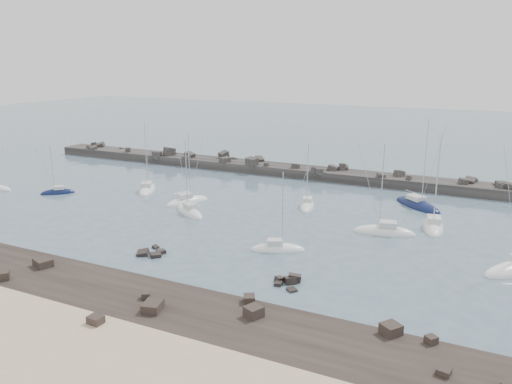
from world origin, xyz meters
TOP-DOWN VIEW (x-y plane):
  - ground at (0.00, 0.00)m, footprint 400.00×400.00m
  - sand_strip at (0.00, -32.00)m, footprint 140.00×14.00m
  - rock_shelf at (-0.14, -21.98)m, footprint 140.00×12.38m
  - rock_cluster_near at (-4.00, -10.13)m, footprint 3.55×3.92m
  - rock_cluster_far at (14.45, -10.32)m, footprint 3.32×3.79m
  - breakwater at (-7.28, 37.98)m, footprint 115.00×7.40m
  - sailboat_1 at (-23.55, 14.56)m, footprint 6.30×8.78m
  - sailboat_2 at (-36.86, 6.05)m, footprint 5.53×5.23m
  - sailboat_3 at (-12.63, 10.99)m, footprint 5.73×8.30m
  - sailboat_4 at (-9.04, 6.22)m, footprint 7.84×6.21m
  - sailboat_5 at (6.40, 17.39)m, footprint 3.87×7.46m
  - sailboat_6 at (9.50, -2.20)m, footprint 7.16×4.80m
  - sailboat_7 at (22.63, 25.35)m, footprint 9.50×8.92m
  - sailboat_8 at (20.35, 9.99)m, footprint 8.87×4.32m
  - sailboat_9 at (26.17, 15.50)m, footprint 4.16×9.39m

SIDE VIEW (x-z plane):
  - ground at x=0.00m, z-range 0.00..0.00m
  - sand_strip at x=0.00m, z-range -0.50..0.50m
  - rock_shelf at x=-0.14m, z-range -1.00..1.05m
  - rock_cluster_near at x=-4.00m, z-range -0.57..0.75m
  - sailboat_6 at x=9.50m, z-range -5.38..5.66m
  - sailboat_2 at x=-36.86m, z-range -4.59..4.86m
  - sailboat_5 at x=6.40m, z-range -5.58..5.86m
  - sailboat_7 at x=22.63m, z-range -7.68..7.97m
  - sailboat_1 at x=-23.55m, z-range -6.63..6.92m
  - sailboat_3 at x=-12.63m, z-range -6.26..6.55m
  - sailboat_9 at x=26.17m, z-range -7.05..7.34m
  - sailboat_8 at x=20.35m, z-range -6.64..6.94m
  - sailboat_4 at x=-9.04m, z-range -6.09..6.40m
  - rock_cluster_far at x=14.45m, z-range -0.54..0.86m
  - breakwater at x=-7.28m, z-range -2.31..2.90m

